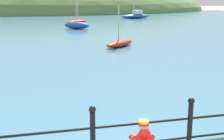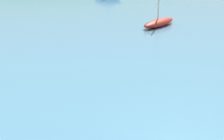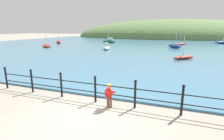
# 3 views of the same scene
# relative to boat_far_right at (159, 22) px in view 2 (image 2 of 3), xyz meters

# --- Properties ---
(boat_far_right) EXTENTS (2.38, 2.26, 2.44)m
(boat_far_right) POSITION_rel_boat_far_right_xyz_m (0.00, 0.00, 0.00)
(boat_far_right) COLOR maroon
(boat_far_right) RESTS_ON water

